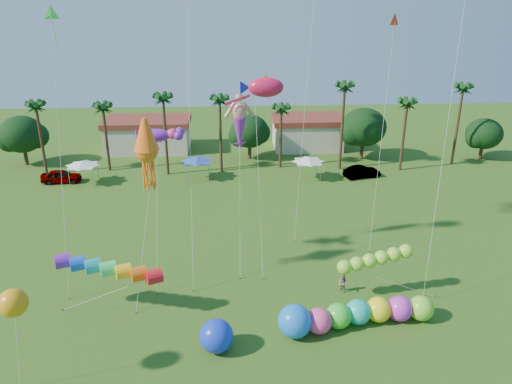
{
  "coord_description": "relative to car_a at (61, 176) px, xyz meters",
  "views": [
    {
      "loc": [
        -1.82,
        -23.22,
        22.52
      ],
      "look_at": [
        0.0,
        10.0,
        9.0
      ],
      "focal_mm": 35.0,
      "sensor_mm": 36.0,
      "label": 1
    }
  ],
  "objects": [
    {
      "name": "lobster_kite",
      "position": [
        15.41,
        -21.25,
        11.0
      ],
      "size": [
        4.3,
        6.23,
        12.57
      ],
      "color": "purple",
      "rests_on": "ground"
    },
    {
      "name": "car_b",
      "position": [
        38.13,
        -0.32,
        -0.05
      ],
      "size": [
        4.96,
        2.75,
        1.55
      ],
      "primitive_type": "imported",
      "rotation": [
        0.0,
        0.0,
        1.82
      ],
      "color": "#4C4C54",
      "rests_on": "ground"
    },
    {
      "name": "squid_kite",
      "position": [
        15.02,
        -23.9,
        10.51
      ],
      "size": [
        2.1,
        5.33,
        13.99
      ],
      "color": "orange",
      "rests_on": "ground"
    },
    {
      "name": "spectator_b",
      "position": [
        29.98,
        -26.26,
        -0.03
      ],
      "size": [
        0.93,
        0.98,
        1.59
      ],
      "primitive_type": "imported",
      "rotation": [
        0.0,
        0.0,
        -0.98
      ],
      "color": "gray",
      "rests_on": "ground"
    },
    {
      "name": "delta_kite_green",
      "position": [
        8.78,
        -21.87,
        19.72
      ],
      "size": [
        1.26,
        4.54,
        21.53
      ],
      "color": "#36E74B",
      "rests_on": "ground"
    },
    {
      "name": "car_a",
      "position": [
        0.0,
        0.0,
        0.0
      ],
      "size": [
        4.94,
        2.19,
        1.65
      ],
      "primitive_type": "imported",
      "rotation": [
        0.0,
        0.0,
        1.62
      ],
      "color": "#4C4C54",
      "rests_on": "ground"
    },
    {
      "name": "caterpillar_inflatable",
      "position": [
        29.61,
        -30.63,
        0.18
      ],
      "size": [
        11.78,
        3.72,
        2.39
      ],
      "rotation": [
        0.0,
        0.0,
        0.16
      ],
      "color": "#F94193",
      "rests_on": "ground"
    },
    {
      "name": "buildings_row",
      "position": [
        19.94,
        13.34,
        1.17
      ],
      "size": [
        35.0,
        7.0,
        4.0
      ],
      "color": "beige",
      "rests_on": "ground"
    },
    {
      "name": "blue_ball",
      "position": [
        20.06,
        -32.67,
        0.32
      ],
      "size": [
        2.3,
        2.3,
        2.3
      ],
      "primitive_type": "sphere",
      "color": "blue",
      "rests_on": "ground"
    },
    {
      "name": "merman_kite",
      "position": [
        22.06,
        -19.04,
        11.19
      ],
      "size": [
        2.16,
        5.75,
        14.24
      ],
      "color": "tan",
      "rests_on": "ground"
    },
    {
      "name": "delta_kite_red",
      "position": [
        35.4,
        -15.96,
        18.97
      ],
      "size": [
        2.21,
        4.49,
        20.74
      ],
      "color": "red",
      "rests_on": "ground"
    },
    {
      "name": "rainbow_tube",
      "position": [
        13.57,
        -28.52,
        2.5
      ],
      "size": [
        9.29,
        2.86,
        3.87
      ],
      "color": "red",
      "rests_on": "ground"
    },
    {
      "name": "fish_kite",
      "position": [
        24.25,
        -19.29,
        14.34
      ],
      "size": [
        4.47,
        5.77,
        16.07
      ],
      "color": "#D01744",
      "rests_on": "ground"
    },
    {
      "name": "tent_row",
      "position": [
        17.03,
        -0.33,
        1.92
      ],
      "size": [
        31.0,
        4.0,
        0.6
      ],
      "color": "white",
      "rests_on": "ground"
    },
    {
      "name": "orange_ball_kite",
      "position": [
        8.77,
        -35.4,
        5.25
      ],
      "size": [
        1.97,
        1.97,
        6.91
      ],
      "color": "orange",
      "rests_on": "ground"
    },
    {
      "name": "green_worm",
      "position": [
        29.8,
        -27.09,
        1.98
      ],
      "size": [
        10.47,
        1.77,
        3.47
      ],
      "color": "#90E933",
      "rests_on": "ground"
    },
    {
      "name": "tree_line",
      "position": [
        26.6,
        7.34,
        3.45
      ],
      "size": [
        69.46,
        8.91,
        11.0
      ],
      "color": "#3A2819",
      "rests_on": "ground"
    }
  ]
}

